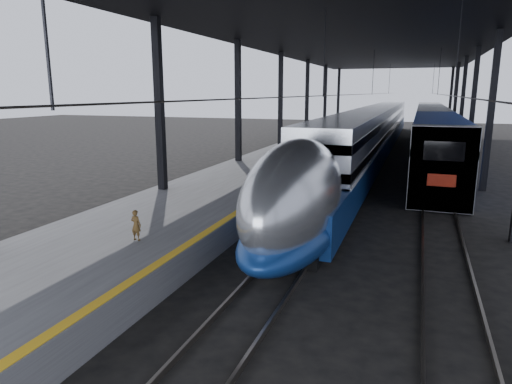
% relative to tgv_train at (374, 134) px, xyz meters
% --- Properties ---
extents(ground, '(160.00, 160.00, 0.00)m').
position_rel_tgv_train_xyz_m(ground, '(-2.00, -28.27, -1.99)').
color(ground, black).
rests_on(ground, ground).
extents(platform, '(6.00, 80.00, 1.00)m').
position_rel_tgv_train_xyz_m(platform, '(-5.50, -8.27, -1.49)').
color(platform, '#4C4C4F').
rests_on(platform, ground).
extents(yellow_strip, '(0.30, 80.00, 0.01)m').
position_rel_tgv_train_xyz_m(yellow_strip, '(-2.70, -8.27, -0.98)').
color(yellow_strip, gold).
rests_on(yellow_strip, platform).
extents(rails, '(6.52, 80.00, 0.16)m').
position_rel_tgv_train_xyz_m(rails, '(2.50, -8.27, -1.91)').
color(rails, slate).
rests_on(rails, ground).
extents(canopy, '(18.00, 75.00, 9.47)m').
position_rel_tgv_train_xyz_m(canopy, '(-0.10, -8.27, 7.13)').
color(canopy, black).
rests_on(canopy, ground).
extents(tgv_train, '(2.96, 65.20, 4.25)m').
position_rel_tgv_train_xyz_m(tgv_train, '(0.00, 0.00, 0.00)').
color(tgv_train, silver).
rests_on(tgv_train, ground).
extents(second_train, '(2.99, 56.05, 4.12)m').
position_rel_tgv_train_xyz_m(second_train, '(5.00, 7.53, 0.10)').
color(second_train, navy).
rests_on(second_train, ground).
extents(child, '(0.38, 0.27, 1.00)m').
position_rel_tgv_train_xyz_m(child, '(-4.45, -30.48, -0.49)').
color(child, '#4F381A').
rests_on(child, platform).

